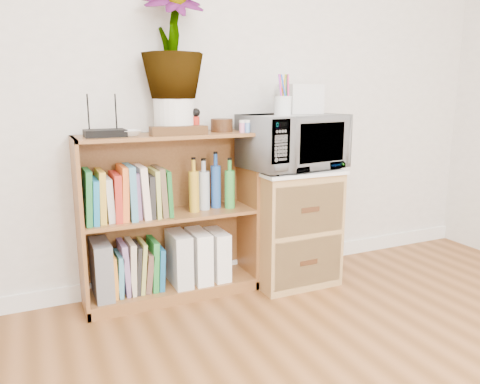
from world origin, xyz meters
TOP-DOWN VIEW (x-y plane):
  - skirting_board at (0.00, 2.24)m, footprint 4.00×0.02m
  - bookshelf at (-0.35, 2.10)m, footprint 1.00×0.30m
  - wicker_unit at (0.40, 2.02)m, footprint 0.50×0.45m
  - microwave at (0.40, 2.02)m, footprint 0.64×0.48m
  - pen_cup at (0.29, 1.95)m, footprint 0.10×0.10m
  - small_appliance at (0.50, 2.10)m, footprint 0.22×0.19m
  - router at (-0.68, 2.08)m, footprint 0.21×0.14m
  - white_bowl at (-0.56, 2.07)m, footprint 0.13×0.13m
  - plant_pot at (-0.30, 2.12)m, footprint 0.22×0.22m
  - potted_plant at (-0.30, 2.12)m, footprint 0.34×0.34m
  - trinket_box at (-0.31, 2.00)m, footprint 0.30×0.08m
  - kokeshi_doll at (-0.20, 2.06)m, footprint 0.04×0.04m
  - wooden_bowl at (-0.02, 2.11)m, footprint 0.13×0.13m
  - paint_jars at (0.09, 2.01)m, footprint 0.10×0.04m
  - file_box at (-0.74, 2.10)m, footprint 0.09×0.25m
  - magazine_holder_left at (-0.31, 2.09)m, footprint 0.10×0.25m
  - magazine_holder_mid at (-0.18, 2.09)m, footprint 0.10×0.24m
  - magazine_holder_right at (-0.07, 2.09)m, footprint 0.09×0.23m
  - cookbooks at (-0.59, 2.10)m, footprint 0.46×0.20m
  - liquor_bottles at (-0.10, 2.10)m, footprint 0.28×0.07m
  - lower_books at (-0.56, 2.10)m, footprint 0.30×0.19m

SIDE VIEW (x-z plane):
  - skirting_board at x=0.00m, z-range 0.00..0.10m
  - lower_books at x=-0.56m, z-range 0.06..0.35m
  - magazine_holder_right at x=-0.07m, z-range 0.07..0.36m
  - magazine_holder_mid at x=-0.18m, z-range 0.07..0.37m
  - magazine_holder_left at x=-0.31m, z-range 0.07..0.38m
  - file_box at x=-0.74m, z-range 0.07..0.38m
  - wicker_unit at x=0.40m, z-range 0.00..0.70m
  - bookshelf at x=-0.35m, z-range 0.00..0.95m
  - cookbooks at x=-0.59m, z-range 0.49..0.78m
  - liquor_bottles at x=-0.10m, z-range 0.49..0.81m
  - microwave at x=0.40m, z-range 0.72..1.04m
  - white_bowl at x=-0.56m, z-range 0.95..0.98m
  - router at x=-0.68m, z-range 0.95..0.99m
  - trinket_box at x=-0.31m, z-range 0.95..1.00m
  - paint_jars at x=0.09m, z-range 0.95..1.00m
  - wooden_bowl at x=-0.02m, z-range 0.95..1.02m
  - kokeshi_doll at x=-0.20m, z-range 0.95..1.04m
  - plant_pot at x=-0.30m, z-range 0.95..1.14m
  - pen_cup at x=0.29m, z-range 1.04..1.15m
  - small_appliance at x=0.50m, z-range 1.04..1.22m
  - potted_plant at x=-0.30m, z-range 1.14..1.74m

